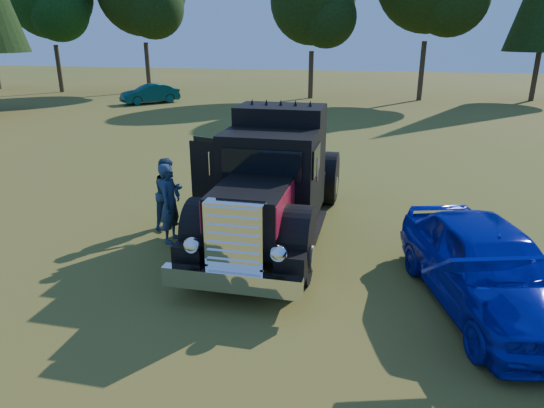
{
  "coord_description": "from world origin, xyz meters",
  "views": [
    {
      "loc": [
        1.33,
        -7.75,
        4.59
      ],
      "look_at": [
        -0.78,
        1.71,
        1.19
      ],
      "focal_mm": 32.0,
      "sensor_mm": 36.0,
      "label": 1
    }
  ],
  "objects_px": {
    "spectator_near": "(170,203)",
    "spectator_far": "(169,193)",
    "diamond_t_truck": "(273,186)",
    "distant_teal_car": "(150,94)",
    "hotrod_coupe": "(487,266)"
  },
  "relations": [
    {
      "from": "spectator_near",
      "to": "distant_teal_car",
      "type": "height_order",
      "value": "spectator_near"
    },
    {
      "from": "diamond_t_truck",
      "to": "distant_teal_car",
      "type": "relative_size",
      "value": 1.8
    },
    {
      "from": "diamond_t_truck",
      "to": "spectator_near",
      "type": "distance_m",
      "value": 2.39
    },
    {
      "from": "hotrod_coupe",
      "to": "distant_teal_car",
      "type": "height_order",
      "value": "hotrod_coupe"
    },
    {
      "from": "spectator_near",
      "to": "distant_teal_car",
      "type": "distance_m",
      "value": 24.89
    },
    {
      "from": "spectator_near",
      "to": "spectator_far",
      "type": "height_order",
      "value": "spectator_near"
    },
    {
      "from": "spectator_near",
      "to": "diamond_t_truck",
      "type": "bearing_deg",
      "value": -70.93
    },
    {
      "from": "spectator_near",
      "to": "distant_teal_car",
      "type": "xyz_separation_m",
      "value": [
        -11.33,
        22.16,
        -0.27
      ]
    },
    {
      "from": "hotrod_coupe",
      "to": "diamond_t_truck",
      "type": "bearing_deg",
      "value": 152.38
    },
    {
      "from": "hotrod_coupe",
      "to": "distant_teal_car",
      "type": "distance_m",
      "value": 29.66
    },
    {
      "from": "diamond_t_truck",
      "to": "spectator_near",
      "type": "height_order",
      "value": "diamond_t_truck"
    },
    {
      "from": "hotrod_coupe",
      "to": "spectator_near",
      "type": "distance_m",
      "value": 6.72
    },
    {
      "from": "spectator_near",
      "to": "distant_teal_car",
      "type": "relative_size",
      "value": 0.47
    },
    {
      "from": "diamond_t_truck",
      "to": "distant_teal_car",
      "type": "bearing_deg",
      "value": 122.36
    },
    {
      "from": "diamond_t_truck",
      "to": "spectator_far",
      "type": "distance_m",
      "value": 2.65
    }
  ]
}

